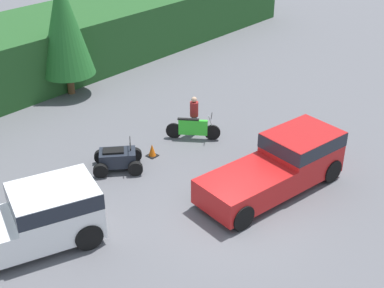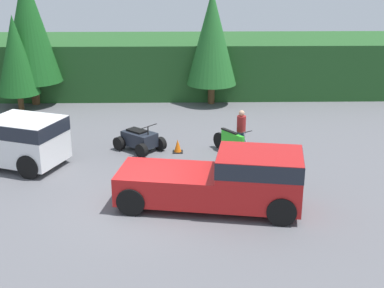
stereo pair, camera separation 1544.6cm
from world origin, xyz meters
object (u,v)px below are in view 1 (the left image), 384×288
(pickup_truck_second, at_px, (23,221))
(quad_atv, at_px, (118,159))
(dirt_bike, at_px, (193,129))
(rider_person, at_px, (194,114))
(pickup_truck_red, at_px, (283,163))
(traffic_cone, at_px, (152,151))

(pickup_truck_second, height_order, quad_atv, pickup_truck_second)
(dirt_bike, relative_size, rider_person, 1.12)
(dirt_bike, height_order, quad_atv, dirt_bike)
(dirt_bike, bearing_deg, pickup_truck_red, -43.08)
(pickup_truck_red, relative_size, traffic_cone, 11.09)
(pickup_truck_second, xyz_separation_m, traffic_cone, (6.69, 1.13, -0.77))
(traffic_cone, bearing_deg, quad_atv, 169.48)
(pickup_truck_second, xyz_separation_m, rider_person, (9.30, 1.13, -0.05))
(pickup_truck_red, distance_m, dirt_bike, 5.01)
(dirt_bike, bearing_deg, pickup_truck_second, -119.98)
(pickup_truck_red, height_order, dirt_bike, pickup_truck_red)
(rider_person, height_order, traffic_cone, rider_person)
(traffic_cone, bearing_deg, dirt_bike, -6.72)
(dirt_bike, bearing_deg, rider_person, 90.30)
(pickup_truck_red, xyz_separation_m, traffic_cone, (-1.59, 5.21, -0.77))
(quad_atv, height_order, rider_person, rider_person)
(rider_person, distance_m, traffic_cone, 2.71)
(rider_person, bearing_deg, pickup_truck_red, -34.56)
(pickup_truck_second, distance_m, quad_atv, 5.31)
(pickup_truck_red, relative_size, quad_atv, 2.66)
(dirt_bike, relative_size, traffic_cone, 3.63)
(traffic_cone, bearing_deg, pickup_truck_second, -170.43)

